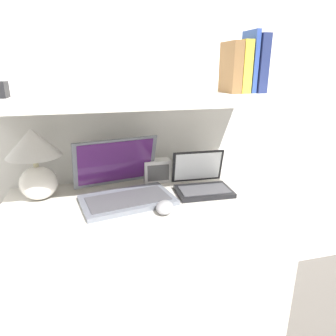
# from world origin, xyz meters

# --- Properties ---
(wall_back) EXTENTS (6.00, 0.05, 2.40)m
(wall_back) POSITION_xyz_m (0.00, 0.66, 1.20)
(wall_back) COLOR white
(wall_back) RESTS_ON ground_plane
(desk) EXTENTS (1.15, 0.60, 0.74)m
(desk) POSITION_xyz_m (0.00, 0.30, 0.37)
(desk) COLOR silver
(desk) RESTS_ON ground_plane
(back_riser) EXTENTS (1.15, 0.04, 1.15)m
(back_riser) POSITION_xyz_m (0.00, 0.62, 0.58)
(back_riser) COLOR white
(back_riser) RESTS_ON ground_plane
(shelf) EXTENTS (1.15, 0.54, 0.03)m
(shelf) POSITION_xyz_m (0.00, 0.37, 1.17)
(shelf) COLOR silver
(shelf) RESTS_ON back_riser
(table_lamp) EXTENTS (0.22, 0.22, 0.31)m
(table_lamp) POSITION_xyz_m (-0.42, 0.45, 0.93)
(table_lamp) COLOR white
(table_lamp) RESTS_ON desk
(laptop_large) EXTENTS (0.43, 0.38, 0.25)m
(laptop_large) POSITION_xyz_m (-0.07, 0.37, 0.80)
(laptop_large) COLOR slate
(laptop_large) RESTS_ON desk
(laptop_small) EXTENTS (0.25, 0.22, 0.17)m
(laptop_small) POSITION_xyz_m (0.29, 0.35, 0.78)
(laptop_small) COLOR black
(laptop_small) RESTS_ON desk
(computer_mouse) EXTENTS (0.10, 0.12, 0.04)m
(computer_mouse) POSITION_xyz_m (0.07, 0.19, 0.77)
(computer_mouse) COLOR #99999E
(computer_mouse) RESTS_ON desk
(router_box) EXTENTS (0.13, 0.07, 0.11)m
(router_box) POSITION_xyz_m (0.12, 0.52, 0.80)
(router_box) COLOR white
(router_box) RESTS_ON desk
(book_navy) EXTENTS (0.04, 0.14, 0.23)m
(book_navy) POSITION_xyz_m (0.52, 0.37, 1.30)
(book_navy) COLOR navy
(book_navy) RESTS_ON shelf
(book_blue) EXTENTS (0.02, 0.12, 0.25)m
(book_blue) POSITION_xyz_m (0.49, 0.37, 1.31)
(book_blue) COLOR #284293
(book_blue) RESTS_ON shelf
(book_yellow) EXTENTS (0.04, 0.14, 0.21)m
(book_yellow) POSITION_xyz_m (0.45, 0.37, 1.29)
(book_yellow) COLOR gold
(book_yellow) RESTS_ON shelf
(book_brown) EXTENTS (0.04, 0.14, 0.20)m
(book_brown) POSITION_xyz_m (0.40, 0.37, 1.28)
(book_brown) COLOR brown
(book_brown) RESTS_ON shelf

